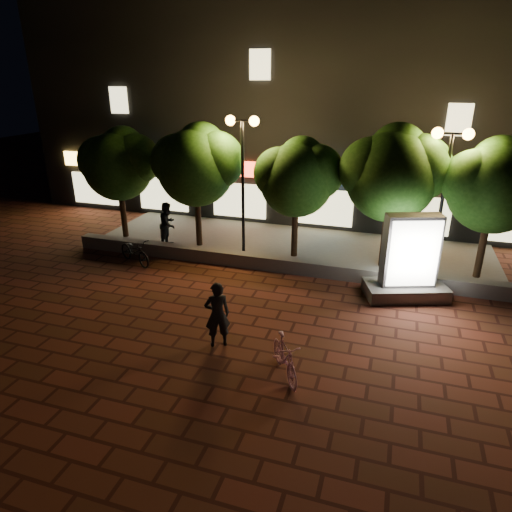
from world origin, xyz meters
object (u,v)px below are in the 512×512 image
at_px(pedestrian, 168,224).
at_px(rider, 217,314).
at_px(scooter_parked, 135,251).
at_px(tree_far_right, 496,183).
at_px(tree_left, 197,163).
at_px(tree_mid, 298,175).
at_px(ad_kiosk, 409,265).
at_px(street_lamp_left, 242,151).
at_px(scooter_pink, 285,357).
at_px(street_lamp_right, 448,165).
at_px(tree_right, 394,171).
at_px(tree_far_left, 120,162).

bearing_deg(pedestrian, rider, -144.07).
bearing_deg(scooter_parked, rider, -102.26).
distance_m(tree_far_right, rider, 9.99).
bearing_deg(tree_left, tree_far_right, -0.00).
bearing_deg(tree_mid, ad_kiosk, -28.62).
distance_m(tree_left, street_lamp_left, 2.05).
xyz_separation_m(tree_far_right, scooter_parked, (-12.09, -2.46, -2.88)).
bearing_deg(scooter_parked, scooter_pink, -97.66).
height_order(street_lamp_right, pedestrian, street_lamp_right).
bearing_deg(scooter_parked, tree_left, -5.53).
distance_m(street_lamp_left, ad_kiosk, 7.08).
relative_size(tree_left, ad_kiosk, 1.76).
bearing_deg(scooter_pink, tree_right, 43.38).
bearing_deg(scooter_pink, tree_left, 93.96).
distance_m(tree_left, scooter_parked, 4.16).
xyz_separation_m(street_lamp_left, rider, (1.51, -6.37, -3.13)).
relative_size(scooter_parked, pedestrian, 1.04).
bearing_deg(tree_far_left, street_lamp_right, -1.21).
bearing_deg(tree_left, street_lamp_left, -7.70).
bearing_deg(pedestrian, tree_right, -88.04).
bearing_deg(tree_right, street_lamp_left, -177.19).
xyz_separation_m(tree_mid, pedestrian, (-5.21, -0.48, -2.23)).
bearing_deg(tree_far_left, tree_mid, -0.00).
height_order(rider, pedestrian, pedestrian).
height_order(tree_right, scooter_pink, tree_right).
relative_size(street_lamp_right, ad_kiosk, 1.79).
distance_m(scooter_pink, pedestrian, 9.59).
xyz_separation_m(ad_kiosk, rider, (-4.63, -4.40, -0.20)).
bearing_deg(tree_far_right, pedestrian, -177.66).
distance_m(tree_mid, scooter_pink, 7.99).
distance_m(tree_mid, street_lamp_right, 5.00).
distance_m(tree_mid, ad_kiosk, 5.12).
relative_size(tree_mid, street_lamp_left, 0.87).
height_order(tree_left, tree_right, tree_right).
distance_m(tree_left, tree_mid, 4.00).
relative_size(street_lamp_left, scooter_pink, 3.09).
height_order(scooter_pink, pedestrian, pedestrian).
relative_size(tree_mid, rider, 2.50).
xyz_separation_m(tree_far_right, street_lamp_left, (-8.55, -0.26, 0.66)).
relative_size(tree_right, tree_far_right, 1.06).
bearing_deg(street_lamp_right, rider, -130.75).
bearing_deg(rider, tree_left, -92.89).
xyz_separation_m(scooter_pink, rider, (-1.98, 0.74, 0.40)).
height_order(street_lamp_right, scooter_parked, street_lamp_right).
distance_m(rider, scooter_parked, 6.56).
height_order(ad_kiosk, scooter_pink, ad_kiosk).
bearing_deg(street_lamp_right, tree_far_left, 178.79).
bearing_deg(scooter_parked, tree_mid, -38.88).
relative_size(tree_right, pedestrian, 2.80).
xyz_separation_m(tree_far_left, tree_left, (3.50, 0.00, 0.15)).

